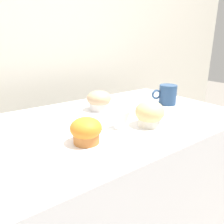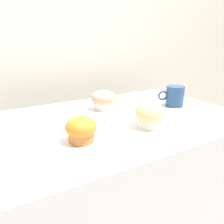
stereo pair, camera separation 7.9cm
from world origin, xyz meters
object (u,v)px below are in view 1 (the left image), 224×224
object	(u,v)px
muffin_front_center	(86,130)
muffin_back_right	(150,114)
muffin_back_left	(99,100)
coffee_cup	(167,94)

from	to	relation	value
muffin_front_center	muffin_back_right	distance (m)	0.25
muffin_back_left	muffin_back_right	bearing A→B (deg)	-81.32
muffin_back_left	coffee_cup	world-z (taller)	coffee_cup
muffin_back_left	muffin_back_right	world-z (taller)	muffin_back_right
muffin_back_right	coffee_cup	world-z (taller)	coffee_cup
muffin_front_center	coffee_cup	xyz separation A→B (m)	(0.52, 0.13, 0.01)
muffin_front_center	muffin_back_left	world-z (taller)	muffin_back_left
muffin_back_right	muffin_back_left	bearing A→B (deg)	98.68
muffin_back_left	muffin_front_center	bearing A→B (deg)	-129.59
coffee_cup	muffin_back_left	bearing A→B (deg)	158.86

